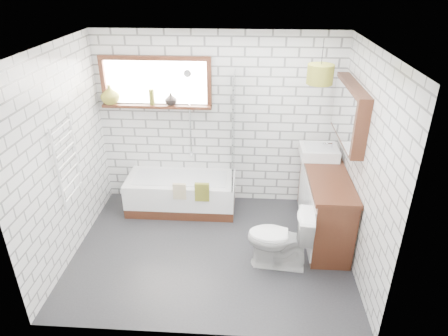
# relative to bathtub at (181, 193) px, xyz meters

# --- Properties ---
(floor) EXTENTS (3.40, 2.60, 0.01)m
(floor) POSITION_rel_bathtub_xyz_m (0.52, -0.96, -0.26)
(floor) COLOR #232326
(floor) RESTS_ON ground
(ceiling) EXTENTS (3.40, 2.60, 0.01)m
(ceiling) POSITION_rel_bathtub_xyz_m (0.52, -0.96, 2.25)
(ceiling) COLOR white
(ceiling) RESTS_ON ground
(wall_back) EXTENTS (3.40, 0.01, 2.50)m
(wall_back) POSITION_rel_bathtub_xyz_m (0.52, 0.35, 1.00)
(wall_back) COLOR white
(wall_back) RESTS_ON ground
(wall_front) EXTENTS (3.40, 0.01, 2.50)m
(wall_front) POSITION_rel_bathtub_xyz_m (0.52, -2.26, 1.00)
(wall_front) COLOR white
(wall_front) RESTS_ON ground
(wall_left) EXTENTS (0.01, 2.60, 2.50)m
(wall_left) POSITION_rel_bathtub_xyz_m (-1.18, -0.96, 1.00)
(wall_left) COLOR white
(wall_left) RESTS_ON ground
(wall_right) EXTENTS (0.01, 2.60, 2.50)m
(wall_right) POSITION_rel_bathtub_xyz_m (2.23, -0.96, 1.00)
(wall_right) COLOR white
(wall_right) RESTS_ON ground
(window) EXTENTS (1.52, 0.16, 0.68)m
(window) POSITION_rel_bathtub_xyz_m (-0.33, 0.30, 1.55)
(window) COLOR #34180E
(window) RESTS_ON wall_back
(towel_radiator) EXTENTS (0.06, 0.52, 1.00)m
(towel_radiator) POSITION_rel_bathtub_xyz_m (-1.14, -0.96, 0.95)
(towel_radiator) COLOR white
(towel_radiator) RESTS_ON wall_left
(mirror_cabinet) EXTENTS (0.16, 1.20, 0.70)m
(mirror_cabinet) POSITION_rel_bathtub_xyz_m (2.14, -0.36, 1.40)
(mirror_cabinet) COLOR #34180E
(mirror_cabinet) RESTS_ON wall_right
(shower_riser) EXTENTS (0.02, 0.02, 1.30)m
(shower_riser) POSITION_rel_bathtub_xyz_m (0.12, 0.30, 1.10)
(shower_riser) COLOR silver
(shower_riser) RESTS_ON wall_back
(bathtub) EXTENTS (1.55, 0.68, 0.50)m
(bathtub) POSITION_rel_bathtub_xyz_m (0.00, 0.00, 0.00)
(bathtub) COLOR white
(bathtub) RESTS_ON floor
(shower_screen) EXTENTS (0.02, 0.72, 1.50)m
(shower_screen) POSITION_rel_bathtub_xyz_m (0.76, 0.00, 1.00)
(shower_screen) COLOR white
(shower_screen) RESTS_ON bathtub
(towel_green) EXTENTS (0.19, 0.05, 0.27)m
(towel_green) POSITION_rel_bathtub_xyz_m (0.35, -0.34, 0.23)
(towel_green) COLOR olive
(towel_green) RESTS_ON bathtub
(towel_beige) EXTENTS (0.18, 0.04, 0.23)m
(towel_beige) POSITION_rel_bathtub_xyz_m (0.04, -0.34, 0.23)
(towel_beige) COLOR tan
(towel_beige) RESTS_ON bathtub
(vanity) EXTENTS (0.51, 1.59, 0.91)m
(vanity) POSITION_rel_bathtub_xyz_m (1.97, -0.46, 0.20)
(vanity) COLOR #34180E
(vanity) RESTS_ON floor
(basin) EXTENTS (0.50, 0.43, 0.14)m
(basin) POSITION_rel_bathtub_xyz_m (1.91, -0.02, 0.73)
(basin) COLOR white
(basin) RESTS_ON vanity
(tap) EXTENTS (0.03, 0.03, 0.15)m
(tap) POSITION_rel_bathtub_xyz_m (2.07, -0.02, 0.78)
(tap) COLOR silver
(tap) RESTS_ON vanity
(toilet) EXTENTS (0.50, 0.79, 0.76)m
(toilet) POSITION_rel_bathtub_xyz_m (1.35, -1.18, 0.13)
(toilet) COLOR white
(toilet) RESTS_ON floor
(vase_olive) EXTENTS (0.32, 0.32, 0.27)m
(vase_olive) POSITION_rel_bathtub_xyz_m (-0.98, 0.27, 1.36)
(vase_olive) COLOR olive
(vase_olive) RESTS_ON window
(vase_dark) EXTENTS (0.21, 0.21, 0.17)m
(vase_dark) POSITION_rel_bathtub_xyz_m (-0.13, 0.27, 1.31)
(vase_dark) COLOR black
(vase_dark) RESTS_ON window
(bottle) EXTENTS (0.08, 0.08, 0.21)m
(bottle) POSITION_rel_bathtub_xyz_m (-0.39, 0.27, 1.34)
(bottle) COLOR olive
(bottle) RESTS_ON window
(pendant) EXTENTS (0.31, 0.31, 0.23)m
(pendant) POSITION_rel_bathtub_xyz_m (1.76, -0.32, 1.85)
(pendant) COLOR olive
(pendant) RESTS_ON ceiling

